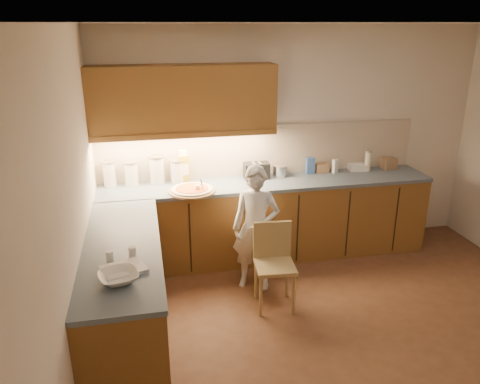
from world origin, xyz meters
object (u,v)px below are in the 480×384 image
(pizza_on_board, at_px, (192,190))
(child, at_px, (256,229))
(oil_jug, at_px, (184,168))
(wooden_chair, at_px, (274,259))
(toaster, at_px, (256,171))

(pizza_on_board, relative_size, child, 0.38)
(child, xyz_separation_m, oil_jug, (-0.63, 0.81, 0.44))
(wooden_chair, height_order, toaster, toaster)
(child, relative_size, wooden_chair, 1.59)
(child, distance_m, toaster, 0.88)
(pizza_on_board, xyz_separation_m, toaster, (0.78, 0.31, 0.07))
(toaster, bearing_deg, wooden_chair, -94.17)
(wooden_chair, distance_m, toaster, 1.25)
(oil_jug, bearing_deg, child, -52.34)
(pizza_on_board, height_order, oil_jug, oil_jug)
(child, relative_size, oil_jug, 3.54)
(oil_jug, bearing_deg, wooden_chair, -57.90)
(oil_jug, relative_size, toaster, 1.29)
(wooden_chair, bearing_deg, toaster, 90.08)
(oil_jug, bearing_deg, pizza_on_board, -81.73)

